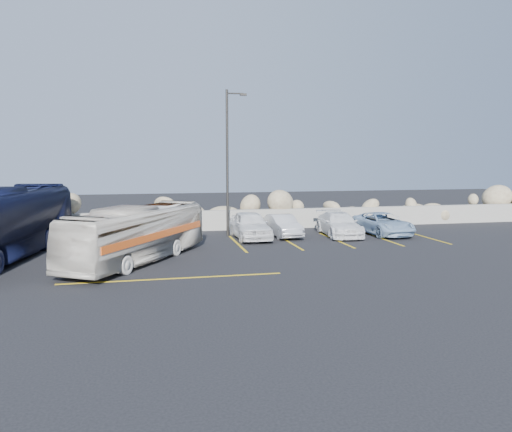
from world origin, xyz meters
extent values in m
plane|color=black|center=(0.00, 0.00, 0.00)|extent=(90.00, 90.00, 0.00)
cube|color=gray|center=(0.00, 12.00, 0.60)|extent=(60.00, 0.40, 1.20)
cube|color=gold|center=(-2.50, 7.00, 0.01)|extent=(0.12, 5.00, 0.01)
cube|color=gold|center=(2.60, 7.00, 0.01)|extent=(0.12, 5.00, 0.01)
cube|color=gold|center=(5.30, 7.00, 0.01)|extent=(0.12, 5.00, 0.01)
cube|color=gold|center=(7.90, 7.00, 0.01)|extent=(0.12, 5.00, 0.01)
cube|color=gold|center=(10.50, 7.00, 0.01)|extent=(0.12, 5.00, 0.01)
cube|color=gold|center=(13.10, 7.00, 0.01)|extent=(0.12, 5.00, 0.01)
cube|color=gold|center=(-1.00, 0.20, 0.01)|extent=(8.00, 0.12, 0.01)
cylinder|color=#2C2A27|center=(2.50, 9.50, 4.00)|extent=(0.14, 0.14, 8.00)
cylinder|color=#2C2A27|center=(2.95, 9.50, 7.80)|extent=(0.90, 0.08, 0.08)
cube|color=#2C2A27|center=(3.40, 9.50, 7.75)|extent=(0.35, 0.18, 0.12)
imported|color=beige|center=(-2.25, 3.55, 1.18)|extent=(6.11, 8.25, 2.36)
imported|color=white|center=(3.56, 8.45, 0.74)|extent=(1.82, 4.38, 1.48)
imported|color=silver|center=(5.47, 8.84, 0.60)|extent=(1.53, 3.72, 1.20)
imported|color=white|center=(8.64, 8.43, 0.65)|extent=(2.16, 4.58, 1.29)
imported|color=#8FACCB|center=(11.23, 8.30, 0.62)|extent=(2.38, 4.60, 1.24)
camera|label=1|loc=(-1.81, -17.61, 4.31)|focal=35.00mm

